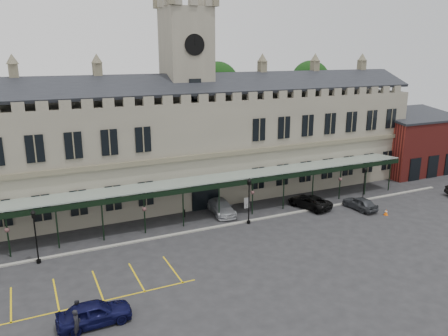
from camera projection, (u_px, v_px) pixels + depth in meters
name	position (u px, v px, depth m)	size (l,w,h in m)	color
ground	(252.00, 246.00, 39.96)	(140.00, 140.00, 0.00)	black
station_building	(189.00, 145.00, 52.18)	(60.00, 10.36, 17.30)	slate
clock_tower	(187.00, 89.00, 50.55)	(5.60, 5.60, 24.80)	slate
canopy	(218.00, 198.00, 45.86)	(50.00, 4.10, 4.30)	#8C9E93
brick_annex	(412.00, 144.00, 64.30)	(12.40, 8.36, 9.23)	maroon
kerb	(226.00, 225.00, 44.74)	(60.00, 0.40, 0.12)	gray
parking_markings	(99.00, 288.00, 32.85)	(16.00, 6.00, 0.01)	gold
tree_behind_mid	(218.00, 84.00, 61.80)	(6.00, 6.00, 16.00)	#332314
tree_behind_right	(310.00, 81.00, 68.43)	(6.00, 6.00, 16.00)	#332314
lamp_post_left	(35.00, 232.00, 36.09)	(0.45, 0.45, 4.81)	black
lamp_post_mid	(249.00, 197.00, 44.53)	(0.47, 0.47, 4.94)	black
lamp_post_right	(364.00, 181.00, 51.70)	(0.40, 0.40, 4.18)	black
traffic_cone	(386.00, 212.00, 47.57)	(0.42, 0.42, 0.66)	#F65E07
sign_board	(247.00, 203.00, 49.66)	(0.73, 0.10, 1.25)	black
bollard_left	(185.00, 213.00, 46.92)	(0.15, 0.15, 0.86)	black
bollard_right	(246.00, 201.00, 50.66)	(0.15, 0.15, 0.87)	black
car_left_a	(94.00, 313.00, 28.35)	(1.92, 4.78, 1.63)	#0C0D35
car_taxi	(221.00, 207.00, 47.90)	(2.15, 5.29, 1.53)	#A7A9AF
car_van	(309.00, 202.00, 49.74)	(2.41, 5.23, 1.45)	black
car_right_a	(360.00, 203.00, 49.23)	(1.73, 4.30, 1.47)	#37393E
person_a	(77.00, 323.00, 27.10)	(0.67, 0.44, 1.84)	black
person_b	(77.00, 312.00, 28.38)	(0.82, 0.64, 1.69)	black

